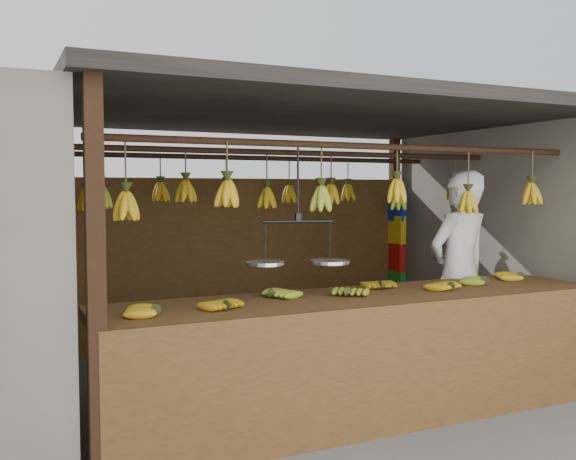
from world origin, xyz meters
name	(u,v)px	position (x,y,z in m)	size (l,w,h in m)	color
ground	(302,375)	(0.00, 0.00, 0.00)	(80.00, 80.00, 0.00)	#5B5B57
stall	(287,158)	(0.00, 0.33, 1.97)	(4.30, 3.30, 2.40)	black
counter	(372,323)	(-0.04, -1.24, 0.72)	(3.90, 0.89, 0.96)	brown
hanging_bananas	(301,195)	(-0.01, 0.00, 1.63)	(3.60, 2.21, 0.38)	gold
balance_scale	(298,256)	(-0.52, -1.00, 1.20)	(0.73, 0.40, 0.86)	black
vendor	(459,274)	(1.27, -0.60, 0.92)	(0.67, 0.44, 1.85)	white
bag_bundles	(397,245)	(1.94, 1.35, 1.01)	(0.08, 0.26, 1.29)	#1426BF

